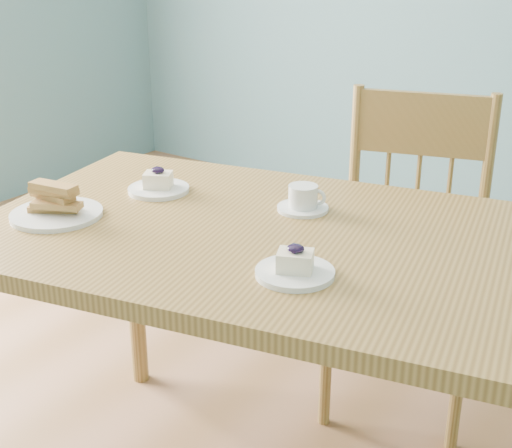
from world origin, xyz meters
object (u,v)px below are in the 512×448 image
at_px(coffee_cup, 303,200).
at_px(biscotti_plate, 56,206).
at_px(dining_table, 293,266).
at_px(dining_chair, 407,255).
at_px(cheesecake_plate_near, 295,268).
at_px(cheesecake_plate_far, 158,185).

height_order(coffee_cup, biscotti_plate, biscotti_plate).
relative_size(dining_table, dining_chair, 1.64).
relative_size(dining_chair, cheesecake_plate_near, 6.20).
xyz_separation_m(cheesecake_plate_far, biscotti_plate, (-0.08, -0.29, 0.01)).
bearing_deg(dining_table, cheesecake_plate_near, -69.07).
bearing_deg(coffee_cup, dining_chair, 60.16).
bearing_deg(coffee_cup, cheesecake_plate_far, 174.57).
height_order(dining_table, cheesecake_plate_near, cheesecake_plate_near).
distance_m(dining_chair, coffee_cup, 0.61).
height_order(dining_chair, biscotti_plate, dining_chair).
height_order(dining_table, cheesecake_plate_far, cheesecake_plate_far).
relative_size(dining_table, coffee_cup, 12.73).
relative_size(cheesecake_plate_far, biscotti_plate, 0.73).
distance_m(cheesecake_plate_far, biscotti_plate, 0.30).
xyz_separation_m(dining_table, coffee_cup, (-0.07, 0.15, 0.11)).
distance_m(cheesecake_plate_far, coffee_cup, 0.41).
relative_size(cheesecake_plate_near, cheesecake_plate_far, 0.99).
relative_size(dining_table, cheesecake_plate_near, 10.14).
bearing_deg(biscotti_plate, coffee_cup, 39.37).
distance_m(dining_chair, biscotti_plate, 1.12).
bearing_deg(biscotti_plate, cheesecake_plate_far, 74.21).
bearing_deg(cheesecake_plate_near, coffee_cup, 119.10).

